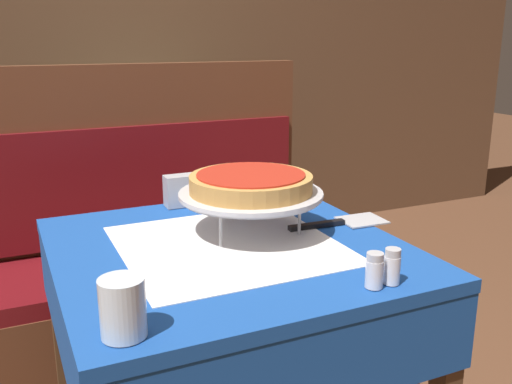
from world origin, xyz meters
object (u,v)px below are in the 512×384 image
pizza_server (342,222)px  napkin_holder (181,191)px  deep_dish_pizza (251,183)px  pepper_shaker (392,266)px  dining_table_rear (158,157)px  condiment_caddy (161,123)px  water_glass_near (123,308)px  dining_table_front (229,291)px  pizza_pan_stand (251,196)px  booth_bench (151,281)px  salt_shaker (374,270)px

pizza_server → napkin_holder: napkin_holder is taller
deep_dish_pizza → pepper_shaker: bearing=-71.6°
dining_table_rear → condiment_caddy: condiment_caddy is taller
pizza_server → pepper_shaker: size_ratio=3.74×
dining_table_rear → water_glass_near: size_ratio=7.68×
dining_table_front → pizza_pan_stand: 0.24m
pizza_pan_stand → pepper_shaker: pizza_pan_stand is taller
booth_bench → condiment_caddy: (0.28, 0.79, 0.48)m
dining_table_front → pizza_pan_stand: (0.08, 0.05, 0.21)m
deep_dish_pizza → condiment_caddy: size_ratio=1.63×
booth_bench → napkin_holder: size_ratio=13.49×
dining_table_front → pepper_shaker: bearing=-57.7°
pepper_shaker → booth_bench: bearing=100.4°
pizza_pan_stand → condiment_caddy: bearing=82.7°
pepper_shaker → deep_dish_pizza: bearing=108.4°
dining_table_front → booth_bench: bearing=89.8°
pizza_pan_stand → dining_table_front: bearing=-147.8°
pizza_pan_stand → water_glass_near: bearing=-136.6°
pizza_server → salt_shaker: bearing=-113.7°
booth_bench → condiment_caddy: booth_bench is taller
dining_table_front → condiment_caddy: condiment_caddy is taller
dining_table_front → condiment_caddy: bearing=80.0°
dining_table_front → dining_table_rear: size_ratio=1.03×
pizza_pan_stand → pepper_shaker: (0.13, -0.39, -0.06)m
napkin_holder → water_glass_near: bearing=-114.6°
dining_table_front → water_glass_near: bearing=-134.1°
pepper_shaker → condiment_caddy: size_ratio=0.39×
deep_dish_pizza → water_glass_near: size_ratio=3.00×
booth_bench → water_glass_near: 1.26m
dining_table_rear → pizza_pan_stand: 1.55m
pizza_pan_stand → condiment_caddy: (0.20, 1.55, -0.04)m
booth_bench → water_glass_near: booth_bench is taller
deep_dish_pizza → salt_shaker: deep_dish_pizza is taller
pizza_pan_stand → pepper_shaker: 0.42m
deep_dish_pizza → dining_table_front: bearing=-147.8°
dining_table_front → salt_shaker: 0.41m
salt_shaker → deep_dish_pizza: bearing=102.7°
salt_shaker → condiment_caddy: bearing=86.7°
napkin_holder → pizza_pan_stand: bearing=-73.8°
dining_table_rear → dining_table_front: bearing=-99.1°
dining_table_rear → pizza_server: (0.07, -1.56, 0.12)m
deep_dish_pizza → napkin_holder: (-0.09, 0.30, -0.08)m
water_glass_near → deep_dish_pizza: bearing=43.4°
pepper_shaker → napkin_holder: size_ratio=0.73×
pizza_server → condiment_caddy: (-0.04, 1.58, 0.05)m
deep_dish_pizza → salt_shaker: 0.41m
dining_table_front → pepper_shaker: size_ratio=10.85×
pepper_shaker → pizza_server: bearing=72.2°
pizza_pan_stand → salt_shaker: (0.09, -0.39, -0.06)m
deep_dish_pizza → napkin_holder: deep_dish_pizza is taller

